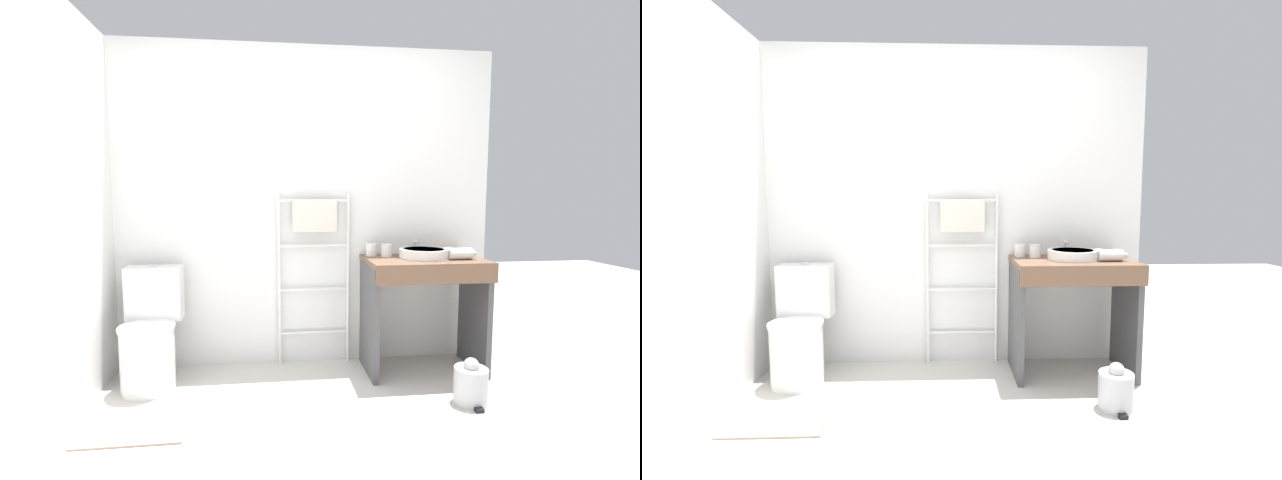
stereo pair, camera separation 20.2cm
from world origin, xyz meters
TOP-DOWN VIEW (x-y plane):
  - wall_back at (0.00, 1.58)m, footprint 2.92×0.12m
  - wall_side at (-1.40, 0.76)m, footprint 0.12×2.25m
  - toilet at (-1.04, 1.22)m, footprint 0.37×0.49m
  - towel_radiator at (0.10, 1.47)m, footprint 0.54×0.06m
  - vanity_counter at (0.87, 1.24)m, footprint 0.84×0.54m
  - sink_basin at (0.87, 1.27)m, footprint 0.35×0.35m
  - faucet at (0.87, 1.46)m, footprint 0.02×0.10m
  - cup_near_wall at (0.52, 1.43)m, footprint 0.08×0.08m
  - cup_near_edge at (0.62, 1.38)m, footprint 0.08×0.08m
  - hair_dryer at (1.11, 1.19)m, footprint 0.22×0.19m
  - trash_bin at (0.98, 0.72)m, footprint 0.21×0.24m
  - bath_mat at (-0.98, 0.66)m, footprint 0.56×0.36m

SIDE VIEW (x-z plane):
  - bath_mat at x=-0.98m, z-range 0.00..0.01m
  - trash_bin at x=0.98m, z-range -0.02..0.26m
  - toilet at x=-1.04m, z-range -0.06..0.73m
  - vanity_counter at x=0.87m, z-range 0.14..0.96m
  - sink_basin at x=0.87m, z-range 0.83..0.90m
  - hair_dryer at x=1.11m, z-range 0.83..0.91m
  - cup_near_wall at x=0.52m, z-range 0.83..0.92m
  - cup_near_edge at x=0.62m, z-range 0.83..0.92m
  - faucet at x=0.87m, z-range 0.84..0.96m
  - towel_radiator at x=0.10m, z-range 0.28..1.57m
  - wall_back at x=0.00m, z-range 0.00..2.36m
  - wall_side at x=-1.40m, z-range 0.00..2.36m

